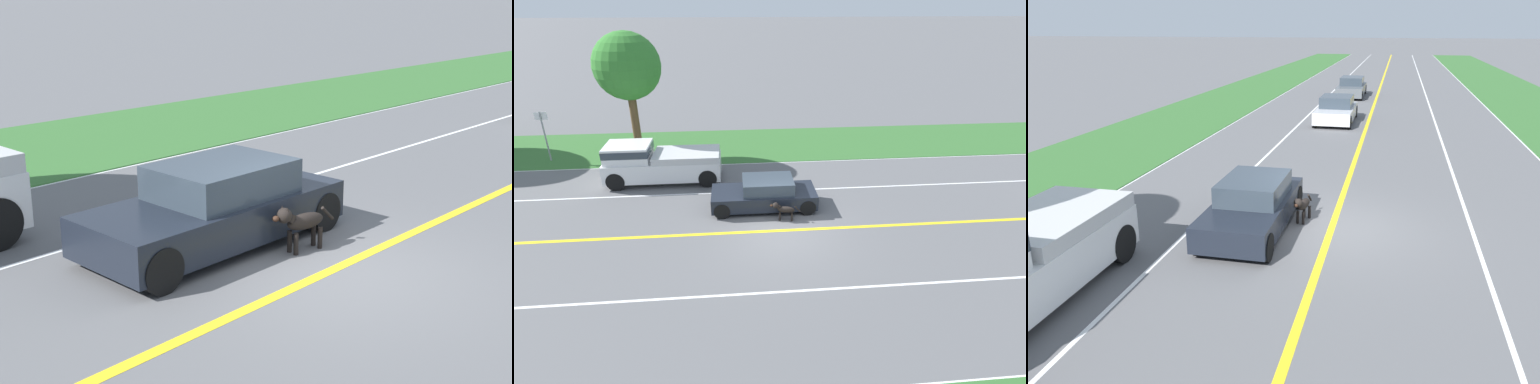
% 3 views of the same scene
% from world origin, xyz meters
% --- Properties ---
extents(ground_plane, '(400.00, 400.00, 0.00)m').
position_xyz_m(ground_plane, '(0.00, 0.00, 0.00)').
color(ground_plane, '#5B5B5E').
extents(centre_divider_line, '(0.18, 160.00, 0.01)m').
position_xyz_m(centre_divider_line, '(0.00, 0.00, 0.00)').
color(centre_divider_line, yellow).
rests_on(centre_divider_line, ground).
extents(lane_edge_line_right, '(0.14, 160.00, 0.01)m').
position_xyz_m(lane_edge_line_right, '(7.00, 0.00, 0.00)').
color(lane_edge_line_right, white).
rests_on(lane_edge_line_right, ground).
extents(lane_dash_same_dir, '(0.10, 160.00, 0.01)m').
position_xyz_m(lane_dash_same_dir, '(3.50, 0.00, 0.00)').
color(lane_dash_same_dir, white).
rests_on(lane_dash_same_dir, ground).
extents(lane_dash_oncoming, '(0.10, 160.00, 0.01)m').
position_xyz_m(lane_dash_oncoming, '(-3.50, 0.00, 0.00)').
color(lane_dash_oncoming, white).
rests_on(lane_dash_oncoming, ground).
extents(grass_verge_right, '(6.00, 160.00, 0.03)m').
position_xyz_m(grass_verge_right, '(10.00, 0.00, 0.01)').
color(grass_verge_right, '#33662D').
rests_on(grass_verge_right, ground).
extents(ego_car, '(1.80, 4.29, 1.30)m').
position_xyz_m(ego_car, '(1.96, 0.42, 0.61)').
color(ego_car, black).
rests_on(ego_car, ground).
extents(dog, '(0.38, 1.20, 0.78)m').
position_xyz_m(dog, '(0.81, -0.23, 0.48)').
color(dog, black).
rests_on(dog, ground).
extents(pickup_truck, '(2.04, 5.34, 1.88)m').
position_xyz_m(pickup_truck, '(5.13, 5.22, 0.96)').
color(pickup_truck, silver).
rests_on(pickup_truck, ground).
extents(roadside_tree_right_near, '(3.35, 3.35, 6.57)m').
position_xyz_m(roadside_tree_right_near, '(8.38, 6.79, 4.85)').
color(roadside_tree_right_near, brown).
rests_on(roadside_tree_right_near, ground).
extents(street_sign, '(0.11, 0.64, 2.72)m').
position_xyz_m(street_sign, '(8.35, 11.53, 1.70)').
color(street_sign, gray).
rests_on(street_sign, ground).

